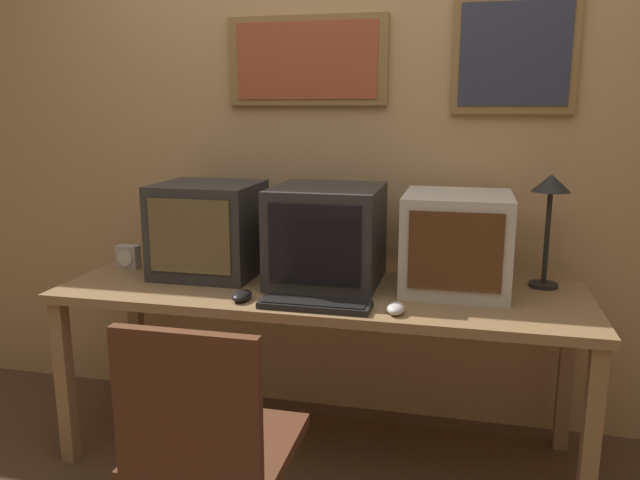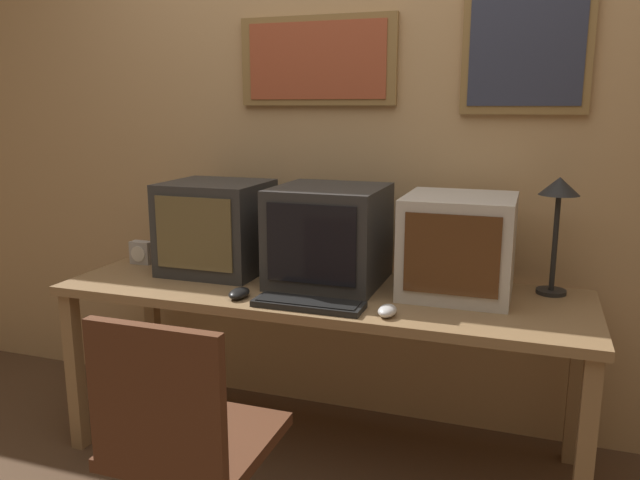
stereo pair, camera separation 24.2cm
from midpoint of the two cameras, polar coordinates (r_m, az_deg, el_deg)
wall_back at (r=2.81m, az=5.67°, el=9.60°), size 8.00×0.08×2.60m
desk at (r=2.49m, az=2.80°, el=-6.07°), size 2.07×0.66×0.72m
monitor_left at (r=2.70m, az=-6.94°, el=1.16°), size 0.42×0.39×0.39m
monitor_center at (r=2.51m, az=3.63°, el=0.42°), size 0.43×0.45×0.39m
monitor_right at (r=2.45m, az=15.33°, el=-0.48°), size 0.41×0.42×0.38m
keyboard_main at (r=2.24m, az=2.04°, el=-5.90°), size 0.40×0.13×0.03m
mouse_near_keyboard at (r=2.18m, az=9.38°, el=-6.45°), size 0.06×0.10×0.04m
mouse_far_corner at (r=2.35m, az=-4.49°, el=-4.91°), size 0.07×0.12×0.04m
desk_clock at (r=2.92m, az=-13.75°, el=-1.15°), size 0.10×0.06×0.10m
desk_lamp at (r=2.53m, az=23.56°, el=3.15°), size 0.15×0.15×0.45m
office_chair at (r=1.96m, az=-8.28°, el=-20.14°), size 0.46×0.46×0.88m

